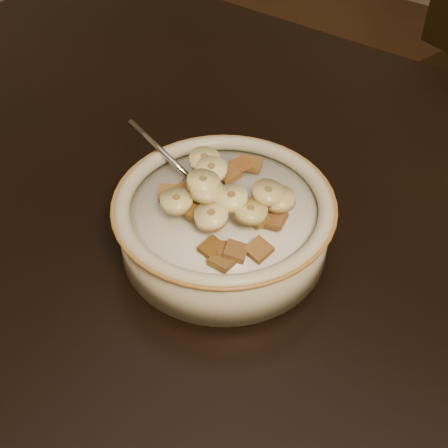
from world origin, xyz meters
The scene contains 34 objects.
table centered at (0.00, 0.00, 0.73)m, with size 1.40×0.90×0.04m, color black.
cereal_bowl centered at (-0.07, -0.02, 0.78)m, with size 0.21×0.21×0.05m, color beige.
milk centered at (-0.07, -0.02, 0.80)m, with size 0.17×0.17×0.00m, color silver.
spoon centered at (-0.10, -0.01, 0.80)m, with size 0.04×0.05×0.01m, color #A2A2A2.
cereal_square_0 centered at (-0.09, 0.04, 0.81)m, with size 0.02×0.02×0.01m, color brown.
cereal_square_1 centered at (-0.07, -0.04, 0.82)m, with size 0.02×0.02×0.01m, color brown.
cereal_square_2 centered at (-0.10, -0.04, 0.81)m, with size 0.02×0.02×0.01m, color brown.
cereal_square_3 centered at (-0.08, 0.01, 0.82)m, with size 0.02×0.02×0.01m, color #9C612D.
cereal_square_4 centered at (-0.02, -0.06, 0.81)m, with size 0.02×0.02×0.01m, color brown.
cereal_square_5 centered at (-0.04, -0.07, 0.81)m, with size 0.02×0.02×0.01m, color brown.
cereal_square_6 centered at (-0.03, -0.06, 0.81)m, with size 0.02×0.02×0.01m, color brown.
cereal_square_7 centered at (-0.06, -0.03, 0.82)m, with size 0.02×0.02×0.01m, color brown.
cereal_square_8 centered at (-0.03, -0.01, 0.81)m, with size 0.02×0.02×0.01m, color olive.
cereal_square_9 centered at (-0.12, -0.04, 0.81)m, with size 0.02×0.02×0.01m, color brown.
cereal_square_10 centered at (-0.01, -0.01, 0.81)m, with size 0.02×0.02×0.01m, color brown.
cereal_square_11 centered at (-0.02, -0.08, 0.81)m, with size 0.02×0.02×0.01m, color brown.
cereal_square_12 centered at (-0.08, 0.05, 0.81)m, with size 0.02×0.02×0.01m, color #966231.
cereal_square_13 centered at (0.00, -0.05, 0.81)m, with size 0.02×0.02×0.01m, color brown.
cereal_square_14 centered at (-0.03, 0.02, 0.81)m, with size 0.02×0.02×0.01m, color brown.
cereal_square_15 centered at (-0.10, -0.03, 0.82)m, with size 0.02×0.02×0.01m, color brown.
cereal_square_16 centered at (-0.08, -0.02, 0.82)m, with size 0.02×0.02×0.01m, color brown.
cereal_square_17 centered at (-0.11, 0.00, 0.81)m, with size 0.02×0.02×0.01m, color brown.
cereal_square_18 centered at (-0.07, -0.05, 0.82)m, with size 0.02×0.02×0.01m, color brown.
cereal_square_19 centered at (-0.10, 0.00, 0.82)m, with size 0.02×0.02×0.01m, color brown.
banana_slice_0 centered at (-0.06, -0.05, 0.82)m, with size 0.03×0.03×0.01m, color #FCE3A2.
banana_slice_1 centered at (-0.09, -0.05, 0.82)m, with size 0.03×0.03×0.01m, color #ECDD82.
banana_slice_2 centered at (-0.03, 0.00, 0.83)m, with size 0.03×0.03×0.01m, color #DBC278.
banana_slice_3 centered at (-0.03, -0.02, 0.82)m, with size 0.03×0.03×0.01m, color #D4BC72.
banana_slice_4 centered at (-0.02, 0.01, 0.82)m, with size 0.03×0.03×0.01m, color #D2BC79.
banana_slice_5 centered at (-0.11, 0.01, 0.83)m, with size 0.03×0.03×0.01m, color #F6E989.
banana_slice_6 centered at (-0.09, 0.00, 0.83)m, with size 0.03×0.03×0.01m, color #FDE8A9.
banana_slice_7 centered at (-0.07, -0.03, 0.83)m, with size 0.03×0.03×0.01m, color #D7B97C.
banana_slice_8 centered at (-0.08, -0.03, 0.84)m, with size 0.03×0.03×0.01m, color #DBC387.
banana_slice_9 centered at (-0.05, -0.03, 0.83)m, with size 0.03×0.03×0.01m, color #F6EBA5.
Camera 1 is at (0.19, -0.38, 1.22)m, focal length 50.00 mm.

